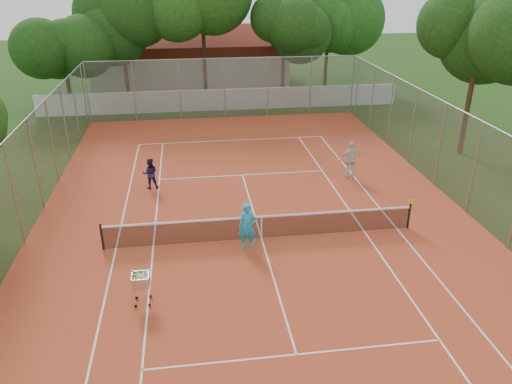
{
  "coord_description": "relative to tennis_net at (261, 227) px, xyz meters",
  "views": [
    {
      "loc": [
        -2.54,
        -16.6,
        9.65
      ],
      "look_at": [
        0.0,
        1.5,
        1.3
      ],
      "focal_mm": 35.0,
      "sensor_mm": 36.0,
      "label": 1
    }
  ],
  "objects": [
    {
      "name": "court_lines",
      "position": [
        0.0,
        0.0,
        -0.49
      ],
      "size": [
        10.98,
        23.78,
        0.01
      ],
      "primitive_type": "cube",
      "color": "white",
      "rests_on": "court_pad"
    },
    {
      "name": "player_far_right",
      "position": [
        5.26,
        5.4,
        0.44
      ],
      "size": [
        1.12,
        0.53,
        1.86
      ],
      "primitive_type": "imported",
      "rotation": [
        0.0,
        0.0,
        3.07
      ],
      "color": "silver",
      "rests_on": "court_pad"
    },
    {
      "name": "boundary_wall",
      "position": [
        0.0,
        19.0,
        0.24
      ],
      "size": [
        26.0,
        0.3,
        1.5
      ],
      "primitive_type": "cube",
      "color": "silver",
      "rests_on": "ground"
    },
    {
      "name": "ball_hopper",
      "position": [
        -4.26,
        -3.51,
        0.08
      ],
      "size": [
        0.68,
        0.68,
        1.14
      ],
      "primitive_type": "cube",
      "rotation": [
        0.0,
        0.0,
        -0.3
      ],
      "color": "silver",
      "rests_on": "court_pad"
    },
    {
      "name": "ground",
      "position": [
        0.0,
        0.0,
        -0.51
      ],
      "size": [
        120.0,
        120.0,
        0.0
      ],
      "primitive_type": "plane",
      "color": "#19360E",
      "rests_on": "ground"
    },
    {
      "name": "tennis_net",
      "position": [
        0.0,
        0.0,
        0.0
      ],
      "size": [
        11.88,
        0.1,
        0.98
      ],
      "primitive_type": "cube",
      "color": "black",
      "rests_on": "court_pad"
    },
    {
      "name": "clubhouse",
      "position": [
        -2.0,
        29.0,
        1.69
      ],
      "size": [
        16.4,
        9.0,
        4.4
      ],
      "primitive_type": "cube",
      "color": "beige",
      "rests_on": "ground"
    },
    {
      "name": "tropical_trees",
      "position": [
        0.0,
        22.0,
        4.49
      ],
      "size": [
        29.0,
        19.0,
        10.0
      ],
      "primitive_type": "cube",
      "color": "black",
      "rests_on": "ground"
    },
    {
      "name": "player_far_left",
      "position": [
        -4.45,
        5.43,
        0.25
      ],
      "size": [
        0.75,
        0.6,
        1.48
      ],
      "primitive_type": "imported",
      "rotation": [
        0.0,
        0.0,
        3.19
      ],
      "color": "#231849",
      "rests_on": "court_pad"
    },
    {
      "name": "court_pad",
      "position": [
        0.0,
        0.0,
        -0.5
      ],
      "size": [
        18.0,
        34.0,
        0.02
      ],
      "primitive_type": "cube",
      "color": "#AD4121",
      "rests_on": "ground"
    },
    {
      "name": "player_near",
      "position": [
        -0.62,
        -0.64,
        0.4
      ],
      "size": [
        0.69,
        0.49,
        1.79
      ],
      "primitive_type": "imported",
      "rotation": [
        0.0,
        0.0,
        -0.09
      ],
      "color": "#179ECB",
      "rests_on": "court_pad"
    },
    {
      "name": "perimeter_fence",
      "position": [
        0.0,
        0.0,
        1.49
      ],
      "size": [
        18.0,
        34.0,
        4.0
      ],
      "primitive_type": "cube",
      "color": "slate",
      "rests_on": "ground"
    }
  ]
}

